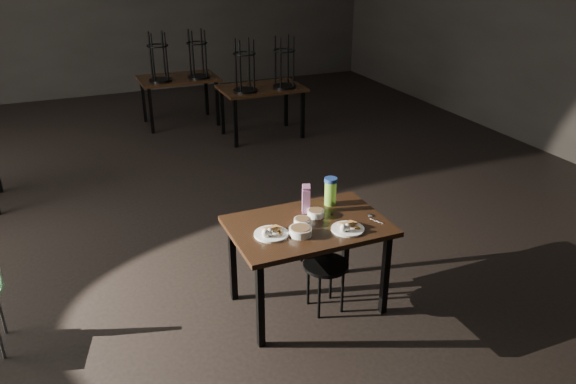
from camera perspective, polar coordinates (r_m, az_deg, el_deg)
name	(u,v)px	position (r m, az deg, el deg)	size (l,w,h in m)	color
main_table	(308,233)	(4.34, 2.06, -4.17)	(1.20, 0.80, 0.75)	black
plate_left	(271,232)	(4.13, -1.73, -4.12)	(0.26, 0.26, 0.08)	white
plate_right	(348,227)	(4.22, 6.09, -3.60)	(0.25, 0.25, 0.08)	white
bowl_near	(302,221)	(4.27, 1.47, -3.01)	(0.13, 0.13, 0.05)	white
bowl_far	(316,213)	(4.40, 2.85, -2.15)	(0.13, 0.13, 0.05)	white
bowl_big	(300,231)	(4.13, 1.27, -3.99)	(0.17, 0.17, 0.06)	white
juice_carton	(306,199)	(4.43, 1.85, -0.72)	(0.08, 0.08, 0.25)	#8B1970
water_bottle	(330,191)	(4.57, 4.34, 0.10)	(0.11, 0.11, 0.23)	#85D13D
spoon	(371,216)	(4.46, 8.46, -2.43)	(0.06, 0.19, 0.01)	silver
bentwood_chair	(322,256)	(4.47, 3.49, -6.55)	(0.36, 0.36, 0.76)	black
bg_table_right	(262,87)	(8.32, -2.62, 10.56)	(1.20, 0.80, 1.48)	black
bg_table_far	(179,78)	(9.08, -11.06, 11.33)	(1.20, 0.80, 1.48)	black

